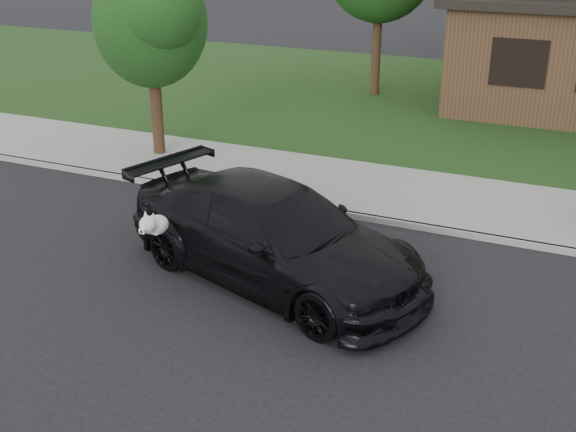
% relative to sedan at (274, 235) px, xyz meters
% --- Properties ---
extents(ground, '(120.00, 120.00, 0.00)m').
position_rel_sedan_xyz_m(ground, '(2.36, -0.63, -0.78)').
color(ground, black).
rests_on(ground, ground).
extents(sidewalk, '(60.00, 3.00, 0.12)m').
position_rel_sedan_xyz_m(sidewalk, '(2.36, 4.37, -0.72)').
color(sidewalk, gray).
rests_on(sidewalk, ground).
extents(curb, '(60.00, 0.12, 0.12)m').
position_rel_sedan_xyz_m(curb, '(2.36, 2.87, -0.72)').
color(curb, gray).
rests_on(curb, ground).
extents(lawn, '(60.00, 13.00, 0.13)m').
position_rel_sedan_xyz_m(lawn, '(2.36, 12.37, -0.72)').
color(lawn, '#193814').
rests_on(lawn, ground).
extents(sedan, '(5.80, 3.75, 1.56)m').
position_rel_sedan_xyz_m(sedan, '(0.00, 0.00, 0.00)').
color(sedan, black).
rests_on(sedan, ground).
extents(tree_2, '(2.73, 2.60, 4.59)m').
position_rel_sedan_xyz_m(tree_2, '(-5.03, 4.48, 2.48)').
color(tree_2, '#332114').
rests_on(tree_2, ground).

